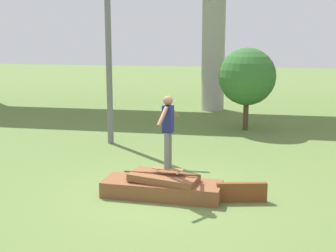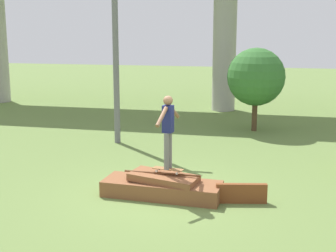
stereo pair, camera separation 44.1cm
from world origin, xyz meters
name	(u,v)px [view 1 (the left image)]	position (x,y,z in m)	size (l,w,h in m)	color
ground_plane	(162,196)	(0.00, 0.00, 0.00)	(80.00, 80.00, 0.00)	olive
scrap_pile	(162,187)	(0.01, 0.00, 0.23)	(2.79, 1.06, 0.58)	brown
scrap_plank_loose	(242,192)	(1.83, -0.01, 0.22)	(1.13, 0.35, 0.45)	brown
skateboard	(168,169)	(0.13, 0.05, 0.65)	(0.74, 0.31, 0.09)	brown
skater	(168,127)	(0.13, 0.05, 1.66)	(0.29, 1.27, 1.69)	slate
utility_pole	(108,40)	(-2.77, 4.84, 3.48)	(1.30, 0.20, 6.72)	slate
tree_behind_left	(247,77)	(1.71, 7.86, 2.07)	(2.18, 2.18, 3.16)	#4C3823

